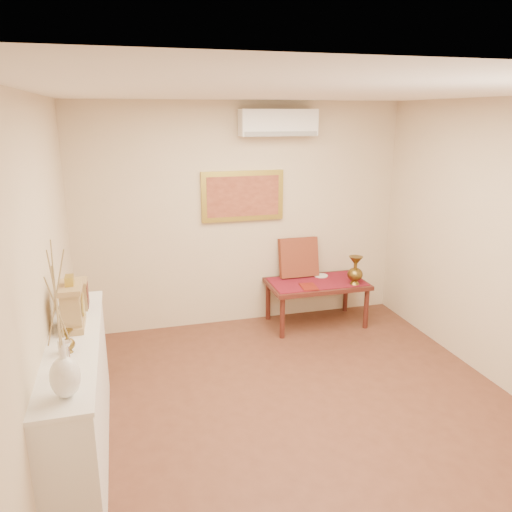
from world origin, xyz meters
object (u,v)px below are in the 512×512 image
object	(u,v)px
brass_urn_tall	(355,267)
display_ledge	(79,399)
wooden_chest	(78,294)
mantel_clock	(72,305)
white_vase	(59,324)
low_table	(317,287)

from	to	relation	value
brass_urn_tall	display_ledge	world-z (taller)	same
brass_urn_tall	wooden_chest	size ratio (longest dim) A/B	1.73
brass_urn_tall	mantel_clock	xyz separation A→B (m)	(-3.08, -1.45, 0.39)
white_vase	low_table	xyz separation A→B (m)	(2.65, 2.68, -0.95)
wooden_chest	low_table	xyz separation A→B (m)	(2.66, 1.26, -0.62)
white_vase	brass_urn_tall	world-z (taller)	white_vase
display_ledge	low_table	xyz separation A→B (m)	(2.67, 1.88, -0.01)
white_vase	mantel_clock	size ratio (longest dim) A/B	2.21
brass_urn_tall	display_ledge	size ratio (longest dim) A/B	0.21
brass_urn_tall	low_table	bearing A→B (deg)	152.81
display_ledge	mantel_clock	size ratio (longest dim) A/B	4.93
display_ledge	mantel_clock	world-z (taller)	mantel_clock
white_vase	display_ledge	xyz separation A→B (m)	(-0.03, 0.80, -0.94)
white_vase	brass_urn_tall	xyz separation A→B (m)	(3.05, 2.47, -0.66)
brass_urn_tall	display_ledge	xyz separation A→B (m)	(-3.08, -1.67, -0.28)
mantel_clock	wooden_chest	distance (m)	0.40
mantel_clock	low_table	distance (m)	3.22
low_table	mantel_clock	bearing A→B (deg)	-148.25
display_ledge	wooden_chest	size ratio (longest dim) A/B	8.28
wooden_chest	white_vase	bearing A→B (deg)	-89.26
brass_urn_tall	wooden_chest	world-z (taller)	wooden_chest
white_vase	brass_urn_tall	bearing A→B (deg)	39.00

